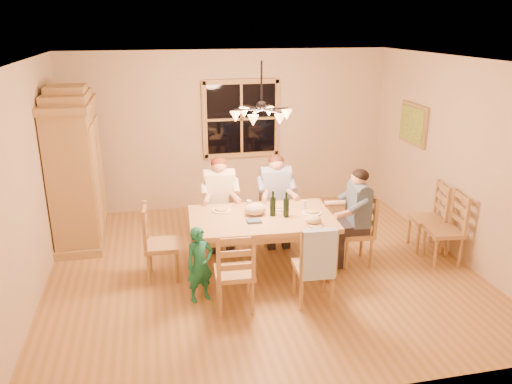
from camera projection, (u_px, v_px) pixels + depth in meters
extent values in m
plane|color=olive|center=(261.00, 267.00, 6.70)|extent=(5.50, 5.50, 0.00)
cube|color=white|center=(262.00, 60.00, 5.82)|extent=(5.50, 5.00, 0.02)
cube|color=#C4AA8B|center=(230.00, 131.00, 8.58)|extent=(5.50, 0.02, 2.70)
cube|color=#C4AA8B|center=(28.00, 185.00, 5.72)|extent=(0.02, 5.00, 2.70)
cube|color=#C4AA8B|center=(458.00, 159.00, 6.80)|extent=(0.02, 5.00, 2.70)
cube|color=black|center=(241.00, 119.00, 8.53)|extent=(1.20, 0.03, 1.20)
cube|color=#9D7945|center=(241.00, 119.00, 8.51)|extent=(1.30, 0.06, 1.30)
cube|color=olive|center=(414.00, 124.00, 7.83)|extent=(0.04, 0.78, 0.64)
cube|color=#1E6B2D|center=(412.00, 124.00, 7.82)|extent=(0.02, 0.68, 0.54)
cylinder|color=black|center=(261.00, 83.00, 5.91)|extent=(0.02, 0.02, 0.53)
sphere|color=black|center=(261.00, 106.00, 6.00)|extent=(0.12, 0.12, 0.12)
cylinder|color=black|center=(274.00, 109.00, 6.04)|extent=(0.34, 0.02, 0.02)
cone|color=#FFB259|center=(287.00, 115.00, 6.10)|extent=(0.13, 0.13, 0.12)
cylinder|color=black|center=(265.00, 107.00, 6.15)|extent=(0.19, 0.31, 0.02)
cone|color=#FFB259|center=(269.00, 111.00, 6.32)|extent=(0.13, 0.13, 0.12)
cylinder|color=black|center=(253.00, 107.00, 6.12)|extent=(0.19, 0.31, 0.02)
cone|color=#FFB259|center=(244.00, 112.00, 6.26)|extent=(0.13, 0.13, 0.12)
cylinder|color=black|center=(248.00, 110.00, 5.98)|extent=(0.34, 0.02, 0.02)
cone|color=#FFB259|center=(235.00, 117.00, 5.97)|extent=(0.13, 0.13, 0.12)
cylinder|color=black|center=(257.00, 111.00, 5.87)|extent=(0.19, 0.31, 0.02)
cone|color=#FFB259|center=(253.00, 120.00, 5.75)|extent=(0.13, 0.13, 0.12)
cylinder|color=black|center=(271.00, 111.00, 5.90)|extent=(0.19, 0.31, 0.02)
cone|color=#FFB259|center=(280.00, 119.00, 5.81)|extent=(0.13, 0.13, 0.12)
cube|color=olive|center=(76.00, 176.00, 7.23)|extent=(0.60, 1.30, 2.00)
cube|color=olive|center=(67.00, 104.00, 6.89)|extent=(0.66, 1.40, 0.10)
cube|color=olive|center=(66.00, 97.00, 6.86)|extent=(0.58, 1.00, 0.12)
cube|color=olive|center=(66.00, 89.00, 6.82)|extent=(0.52, 0.55, 0.10)
cube|color=#9D7945|center=(96.00, 182.00, 6.99)|extent=(0.03, 0.55, 1.60)
cube|color=#9D7945|center=(100.00, 169.00, 7.60)|extent=(0.03, 0.55, 1.60)
cube|color=olive|center=(84.00, 236.00, 7.54)|extent=(0.66, 1.40, 0.12)
cube|color=#B2824F|center=(262.00, 219.00, 6.40)|extent=(1.89, 1.22, 0.06)
cube|color=#9D7945|center=(262.00, 224.00, 6.43)|extent=(1.74, 1.06, 0.10)
cylinder|color=#9D7945|center=(201.00, 267.00, 5.97)|extent=(0.09, 0.09, 0.70)
cylinder|color=#9D7945|center=(332.00, 257.00, 6.22)|extent=(0.09, 0.09, 0.70)
cylinder|color=#9D7945|center=(197.00, 235.00, 6.84)|extent=(0.09, 0.09, 0.70)
cylinder|color=#9D7945|center=(313.00, 228.00, 7.08)|extent=(0.09, 0.09, 0.70)
cube|color=#9D7945|center=(220.00, 216.00, 7.24)|extent=(0.46, 0.44, 0.06)
cube|color=#9D7945|center=(220.00, 199.00, 7.15)|extent=(0.38, 0.07, 0.54)
cube|color=#9D7945|center=(275.00, 213.00, 7.36)|extent=(0.46, 0.44, 0.06)
cube|color=#9D7945|center=(276.00, 196.00, 7.27)|extent=(0.38, 0.07, 0.54)
cube|color=#9D7945|center=(234.00, 273.00, 5.61)|extent=(0.46, 0.44, 0.06)
cube|color=#9D7945|center=(234.00, 251.00, 5.53)|extent=(0.38, 0.07, 0.54)
cube|color=#9D7945|center=(314.00, 267.00, 5.75)|extent=(0.46, 0.44, 0.06)
cube|color=#9D7945|center=(314.00, 246.00, 5.66)|extent=(0.38, 0.07, 0.54)
cube|color=#9D7945|center=(162.00, 245.00, 6.30)|extent=(0.44, 0.46, 0.06)
cube|color=#9D7945|center=(161.00, 226.00, 6.22)|extent=(0.07, 0.38, 0.54)
cube|color=#9D7945|center=(355.00, 232.00, 6.69)|extent=(0.44, 0.46, 0.06)
cube|color=#9D7945|center=(357.00, 214.00, 6.60)|extent=(0.07, 0.38, 0.54)
cube|color=beige|center=(220.00, 191.00, 7.11)|extent=(0.41, 0.24, 0.52)
cube|color=#262328|center=(220.00, 211.00, 7.21)|extent=(0.40, 0.44, 0.14)
sphere|color=tan|center=(219.00, 165.00, 6.99)|extent=(0.21, 0.21, 0.21)
ellipsoid|color=#592614|center=(219.00, 163.00, 6.98)|extent=(0.22, 0.22, 0.17)
cube|color=#32548B|center=(276.00, 188.00, 7.23)|extent=(0.41, 0.24, 0.52)
cube|color=#262328|center=(276.00, 208.00, 7.33)|extent=(0.40, 0.44, 0.14)
sphere|color=tan|center=(276.00, 163.00, 7.11)|extent=(0.21, 0.21, 0.21)
ellipsoid|color=#381E11|center=(276.00, 161.00, 7.10)|extent=(0.22, 0.22, 0.17)
cube|color=#455A6F|center=(357.00, 205.00, 6.56)|extent=(0.24, 0.41, 0.52)
cube|color=#262328|center=(356.00, 227.00, 6.66)|extent=(0.44, 0.40, 0.14)
sphere|color=tan|center=(359.00, 178.00, 6.44)|extent=(0.21, 0.21, 0.21)
ellipsoid|color=black|center=(359.00, 175.00, 6.43)|extent=(0.22, 0.22, 0.17)
cube|color=#A6C7E1|center=(319.00, 254.00, 5.49)|extent=(0.38, 0.12, 0.58)
cylinder|color=black|center=(273.00, 203.00, 6.38)|extent=(0.08, 0.08, 0.33)
cylinder|color=black|center=(286.00, 205.00, 6.34)|extent=(0.08, 0.08, 0.33)
cylinder|color=white|center=(222.00, 210.00, 6.58)|extent=(0.26, 0.26, 0.02)
cylinder|color=white|center=(280.00, 207.00, 6.68)|extent=(0.26, 0.26, 0.02)
cylinder|color=white|center=(312.00, 212.00, 6.51)|extent=(0.26, 0.26, 0.02)
cylinder|color=silver|center=(249.00, 205.00, 6.59)|extent=(0.06, 0.06, 0.14)
cylinder|color=silver|center=(304.00, 206.00, 6.58)|extent=(0.06, 0.06, 0.14)
ellipsoid|color=tan|center=(313.00, 220.00, 6.15)|extent=(0.20, 0.20, 0.11)
cube|color=#445D7E|center=(254.00, 221.00, 6.22)|extent=(0.19, 0.15, 0.03)
ellipsoid|color=tan|center=(255.00, 209.00, 6.43)|extent=(0.28, 0.22, 0.15)
imported|color=#1A7659|center=(200.00, 264.00, 5.79)|extent=(0.39, 0.32, 0.92)
cube|color=#9D7945|center=(444.00, 232.00, 6.72)|extent=(0.47, 0.49, 0.06)
cube|color=#9D7945|center=(446.00, 213.00, 6.63)|extent=(0.10, 0.38, 0.54)
cube|color=#9D7945|center=(427.00, 219.00, 7.12)|extent=(0.48, 0.49, 0.06)
cube|color=#9D7945|center=(429.00, 202.00, 7.04)|extent=(0.10, 0.38, 0.54)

